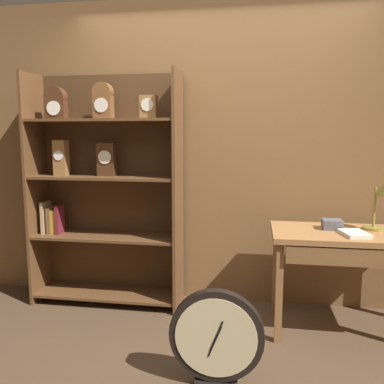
{
  "coord_description": "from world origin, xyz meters",
  "views": [
    {
      "loc": [
        0.3,
        -2.14,
        1.46
      ],
      "look_at": [
        -0.18,
        0.84,
        1.03
      ],
      "focal_mm": 37.37,
      "sensor_mm": 36.0,
      "label": 1
    }
  ],
  "objects_px": {
    "toolbox_small": "(332,224)",
    "bookshelf": "(103,187)",
    "open_repair_manual": "(355,234)",
    "round_clock_large": "(216,338)",
    "desk_lamp": "(383,197)",
    "workbench": "(351,246)"
  },
  "relations": [
    {
      "from": "toolbox_small",
      "to": "bookshelf",
      "type": "bearing_deg",
      "value": 174.03
    },
    {
      "from": "bookshelf",
      "to": "open_repair_manual",
      "type": "height_order",
      "value": "bookshelf"
    },
    {
      "from": "open_repair_manual",
      "to": "round_clock_large",
      "type": "relative_size",
      "value": 0.37
    },
    {
      "from": "toolbox_small",
      "to": "round_clock_large",
      "type": "distance_m",
      "value": 1.29
    },
    {
      "from": "open_repair_manual",
      "to": "round_clock_large",
      "type": "distance_m",
      "value": 1.25
    },
    {
      "from": "toolbox_small",
      "to": "open_repair_manual",
      "type": "height_order",
      "value": "toolbox_small"
    },
    {
      "from": "bookshelf",
      "to": "desk_lamp",
      "type": "distance_m",
      "value": 2.23
    },
    {
      "from": "desk_lamp",
      "to": "round_clock_large",
      "type": "height_order",
      "value": "desk_lamp"
    },
    {
      "from": "workbench",
      "to": "open_repair_manual",
      "type": "height_order",
      "value": "open_repair_manual"
    },
    {
      "from": "desk_lamp",
      "to": "toolbox_small",
      "type": "distance_m",
      "value": 0.41
    },
    {
      "from": "desk_lamp",
      "to": "round_clock_large",
      "type": "distance_m",
      "value": 1.6
    },
    {
      "from": "bookshelf",
      "to": "toolbox_small",
      "type": "xyz_separation_m",
      "value": [
        1.87,
        -0.2,
        -0.22
      ]
    },
    {
      "from": "workbench",
      "to": "desk_lamp",
      "type": "xyz_separation_m",
      "value": [
        0.23,
        0.09,
        0.35
      ]
    },
    {
      "from": "bookshelf",
      "to": "desk_lamp",
      "type": "height_order",
      "value": "bookshelf"
    },
    {
      "from": "open_repair_manual",
      "to": "desk_lamp",
      "type": "bearing_deg",
      "value": 25.91
    },
    {
      "from": "desk_lamp",
      "to": "open_repair_manual",
      "type": "relative_size",
      "value": 1.81
    },
    {
      "from": "bookshelf",
      "to": "desk_lamp",
      "type": "relative_size",
      "value": 4.97
    },
    {
      "from": "workbench",
      "to": "toolbox_small",
      "type": "bearing_deg",
      "value": 142.05
    },
    {
      "from": "round_clock_large",
      "to": "bookshelf",
      "type": "bearing_deg",
      "value": 135.04
    },
    {
      "from": "bookshelf",
      "to": "toolbox_small",
      "type": "distance_m",
      "value": 1.89
    },
    {
      "from": "bookshelf",
      "to": "round_clock_large",
      "type": "bearing_deg",
      "value": -44.96
    },
    {
      "from": "open_repair_manual",
      "to": "round_clock_large",
      "type": "xyz_separation_m",
      "value": [
        -0.9,
        -0.72,
        -0.48
      ]
    }
  ]
}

